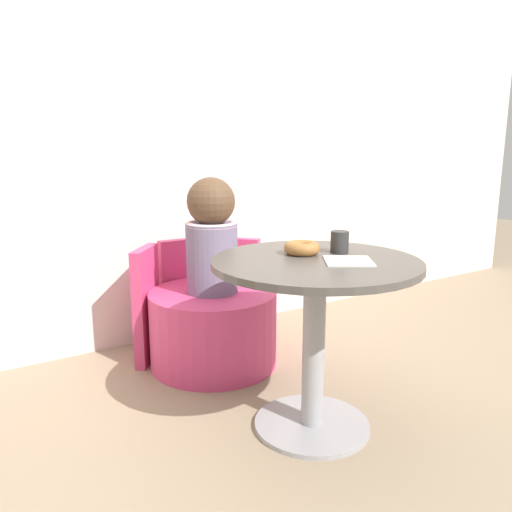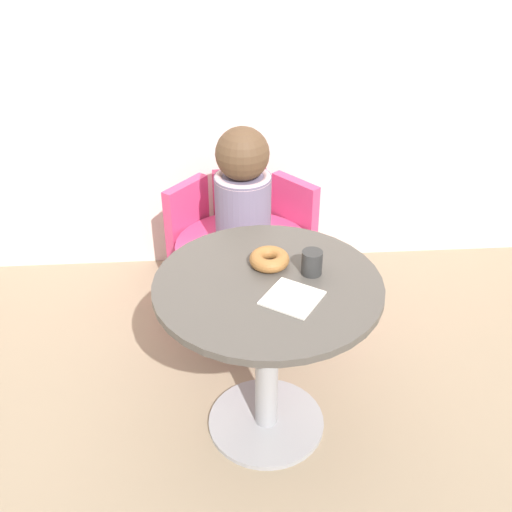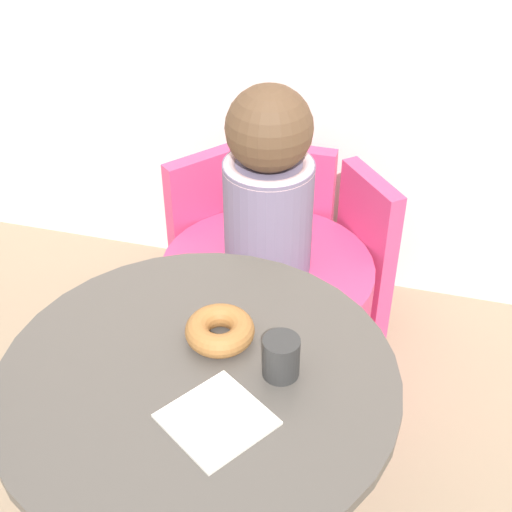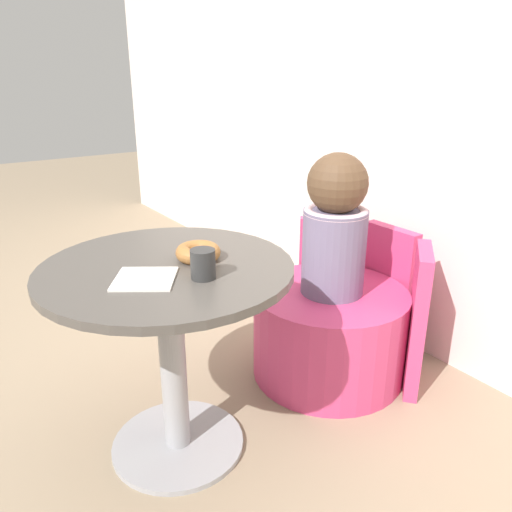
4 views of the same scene
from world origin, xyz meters
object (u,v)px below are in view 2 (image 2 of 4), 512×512
(donut, at_px, (269,259))
(tub_chair, at_px, (244,278))
(cup, at_px, (312,263))
(round_table, at_px, (267,324))
(child_figure, at_px, (243,190))

(donut, bearing_deg, tub_chair, 95.36)
(cup, bearing_deg, donut, 156.87)
(round_table, distance_m, tub_chair, 0.75)
(tub_chair, distance_m, cup, 0.84)
(child_figure, bearing_deg, tub_chair, -97.13)
(child_figure, height_order, donut, child_figure)
(donut, bearing_deg, round_table, -97.67)
(child_figure, bearing_deg, cup, -74.07)
(round_table, relative_size, donut, 5.55)
(round_table, relative_size, child_figure, 1.37)
(round_table, height_order, donut, donut)
(round_table, xyz_separation_m, child_figure, (-0.04, 0.69, 0.15))
(tub_chair, relative_size, donut, 4.57)
(tub_chair, bearing_deg, donut, -84.64)
(tub_chair, bearing_deg, cup, -74.07)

